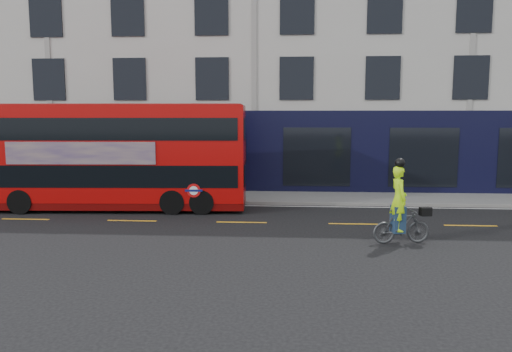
{
  "coord_description": "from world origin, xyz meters",
  "views": [
    {
      "loc": [
        1.68,
        -15.92,
        3.91
      ],
      "look_at": [
        0.51,
        1.6,
        1.67
      ],
      "focal_mm": 35.0,
      "sensor_mm": 36.0,
      "label": 1
    }
  ],
  "objects": [
    {
      "name": "road_edge_line",
      "position": [
        0.0,
        4.7,
        0.0
      ],
      "size": [
        58.0,
        0.1,
        0.01
      ],
      "primitive_type": "cube",
      "color": "silver",
      "rests_on": "ground"
    },
    {
      "name": "pavement",
      "position": [
        0.0,
        6.5,
        0.06
      ],
      "size": [
        60.0,
        3.0,
        0.12
      ],
      "primitive_type": "cube",
      "color": "gray",
      "rests_on": "ground"
    },
    {
      "name": "cyclist",
      "position": [
        5.01,
        -1.06,
        0.89
      ],
      "size": [
        1.8,
        0.79,
        2.58
      ],
      "rotation": [
        0.0,
        0.0,
        0.17
      ],
      "color": "#404244",
      "rests_on": "ground"
    },
    {
      "name": "bus",
      "position": [
        -5.29,
        3.7,
        2.18
      ],
      "size": [
        10.64,
        2.94,
        4.24
      ],
      "rotation": [
        0.0,
        0.0,
        0.05
      ],
      "color": "#A90706",
      "rests_on": "ground"
    },
    {
      "name": "ground",
      "position": [
        0.0,
        0.0,
        0.0
      ],
      "size": [
        120.0,
        120.0,
        0.0
      ],
      "primitive_type": "plane",
      "color": "black",
      "rests_on": "ground"
    },
    {
      "name": "lane_dashes",
      "position": [
        0.0,
        1.5,
        0.0
      ],
      "size": [
        58.0,
        0.12,
        0.01
      ],
      "primitive_type": null,
      "color": "gold",
      "rests_on": "ground"
    },
    {
      "name": "building_terrace",
      "position": [
        0.0,
        12.94,
        7.49
      ],
      "size": [
        50.0,
        10.07,
        15.0
      ],
      "color": "#B6B4AB",
      "rests_on": "ground"
    },
    {
      "name": "kerb",
      "position": [
        0.0,
        5.0,
        0.07
      ],
      "size": [
        60.0,
        0.12,
        0.13
      ],
      "primitive_type": "cube",
      "color": "gray",
      "rests_on": "ground"
    }
  ]
}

